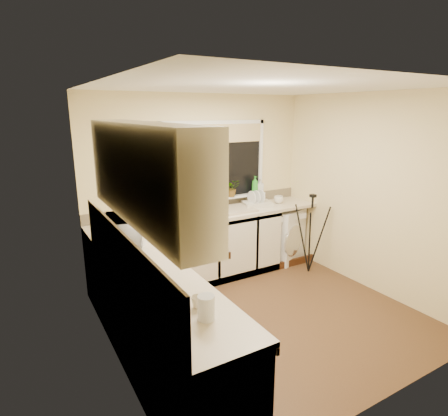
# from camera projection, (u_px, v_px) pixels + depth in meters

# --- Properties ---
(floor) EXTENTS (3.20, 3.20, 0.00)m
(floor) POSITION_uv_depth(u_px,v_px,m) (263.00, 316.00, 4.18)
(floor) COLOR #523820
(floor) RESTS_ON ground
(ceiling) EXTENTS (3.20, 3.20, 0.00)m
(ceiling) POSITION_uv_depth(u_px,v_px,m) (270.00, 86.00, 3.56)
(ceiling) COLOR white
(ceiling) RESTS_ON ground
(wall_back) EXTENTS (3.20, 0.00, 3.20)m
(wall_back) POSITION_uv_depth(u_px,v_px,m) (201.00, 186.00, 5.13)
(wall_back) COLOR beige
(wall_back) RESTS_ON ground
(wall_front) EXTENTS (3.20, 0.00, 3.20)m
(wall_front) POSITION_uv_depth(u_px,v_px,m) (394.00, 258.00, 2.62)
(wall_front) COLOR beige
(wall_front) RESTS_ON ground
(wall_left) EXTENTS (0.00, 3.00, 3.00)m
(wall_left) POSITION_uv_depth(u_px,v_px,m) (110.00, 235.00, 3.09)
(wall_left) COLOR beige
(wall_left) RESTS_ON ground
(wall_right) EXTENTS (0.00, 3.00, 3.00)m
(wall_right) POSITION_uv_depth(u_px,v_px,m) (370.00, 194.00, 4.66)
(wall_right) COLOR beige
(wall_right) RESTS_ON ground
(base_cabinet_back) EXTENTS (2.55, 0.60, 0.86)m
(base_cabinet_back) POSITION_uv_depth(u_px,v_px,m) (190.00, 251.00, 4.92)
(base_cabinet_back) COLOR silver
(base_cabinet_back) RESTS_ON floor
(base_cabinet_left) EXTENTS (0.54, 2.40, 0.86)m
(base_cabinet_left) POSITION_uv_depth(u_px,v_px,m) (162.00, 328.00, 3.19)
(base_cabinet_left) COLOR silver
(base_cabinet_left) RESTS_ON floor
(worktop_back) EXTENTS (3.20, 0.60, 0.04)m
(worktop_back) POSITION_uv_depth(u_px,v_px,m) (211.00, 215.00, 4.96)
(worktop_back) COLOR beige
(worktop_back) RESTS_ON base_cabinet_back
(worktop_left) EXTENTS (0.60, 2.40, 0.04)m
(worktop_left) POSITION_uv_depth(u_px,v_px,m) (160.00, 279.00, 3.08)
(worktop_left) COLOR beige
(worktop_left) RESTS_ON base_cabinet_left
(upper_cabinet) EXTENTS (0.28, 1.90, 0.70)m
(upper_cabinet) POSITION_uv_depth(u_px,v_px,m) (143.00, 173.00, 2.65)
(upper_cabinet) COLOR silver
(upper_cabinet) RESTS_ON wall_left
(splashback_left) EXTENTS (0.02, 2.40, 0.45)m
(splashback_left) POSITION_uv_depth(u_px,v_px,m) (123.00, 258.00, 2.87)
(splashback_left) COLOR beige
(splashback_left) RESTS_ON wall_left
(splashback_back) EXTENTS (3.20, 0.02, 0.14)m
(splashback_back) POSITION_uv_depth(u_px,v_px,m) (201.00, 204.00, 5.18)
(splashback_back) COLOR beige
(splashback_back) RESTS_ON wall_back
(window_glass) EXTENTS (1.50, 0.02, 1.00)m
(window_glass) POSITION_uv_depth(u_px,v_px,m) (214.00, 161.00, 5.13)
(window_glass) COLOR black
(window_glass) RESTS_ON wall_back
(window_blind) EXTENTS (1.50, 0.02, 0.25)m
(window_blind) POSITION_uv_depth(u_px,v_px,m) (215.00, 134.00, 5.01)
(window_blind) COLOR tan
(window_blind) RESTS_ON wall_back
(windowsill) EXTENTS (1.60, 0.14, 0.03)m
(windowsill) POSITION_uv_depth(u_px,v_px,m) (216.00, 199.00, 5.21)
(windowsill) COLOR white
(windowsill) RESTS_ON wall_back
(sink) EXTENTS (0.82, 0.46, 0.03)m
(sink) POSITION_uv_depth(u_px,v_px,m) (224.00, 211.00, 5.05)
(sink) COLOR tan
(sink) RESTS_ON worktop_back
(faucet) EXTENTS (0.03, 0.03, 0.24)m
(faucet) POSITION_uv_depth(u_px,v_px,m) (218.00, 200.00, 5.18)
(faucet) COLOR silver
(faucet) RESTS_ON worktop_back
(washing_machine) EXTENTS (0.73, 0.72, 0.80)m
(washing_machine) POSITION_uv_depth(u_px,v_px,m) (281.00, 234.00, 5.70)
(washing_machine) COLOR white
(washing_machine) RESTS_ON floor
(laptop) EXTENTS (0.36, 0.34, 0.24)m
(laptop) POSITION_uv_depth(u_px,v_px,m) (177.00, 215.00, 4.66)
(laptop) COLOR gray
(laptop) RESTS_ON worktop_back
(kettle) EXTENTS (0.16, 0.16, 0.21)m
(kettle) POSITION_uv_depth(u_px,v_px,m) (138.00, 235.00, 3.80)
(kettle) COLOR silver
(kettle) RESTS_ON worktop_left
(dish_rack) EXTENTS (0.47, 0.40, 0.06)m
(dish_rack) POSITION_uv_depth(u_px,v_px,m) (257.00, 204.00, 5.36)
(dish_rack) COLOR beige
(dish_rack) RESTS_ON worktop_back
(tripod) EXTENTS (0.69, 0.69, 1.13)m
(tripod) POSITION_uv_depth(u_px,v_px,m) (311.00, 234.00, 5.21)
(tripod) COLOR black
(tripod) RESTS_ON floor
(glass_jug) EXTENTS (0.11, 0.11, 0.17)m
(glass_jug) POSITION_uv_depth(u_px,v_px,m) (206.00, 308.00, 2.43)
(glass_jug) COLOR silver
(glass_jug) RESTS_ON worktop_left
(steel_jar) EXTENTS (0.08, 0.08, 0.11)m
(steel_jar) POSITION_uv_depth(u_px,v_px,m) (155.00, 282.00, 2.86)
(steel_jar) COLOR silver
(steel_jar) RESTS_ON worktop_left
(microwave) EXTENTS (0.49, 0.60, 0.29)m
(microwave) POSITION_uv_depth(u_px,v_px,m) (124.00, 231.00, 3.79)
(microwave) COLOR silver
(microwave) RESTS_ON worktop_left
(plant_a) EXTENTS (0.14, 0.10, 0.24)m
(plant_a) POSITION_uv_depth(u_px,v_px,m) (183.00, 194.00, 4.89)
(plant_a) COLOR #999999
(plant_a) RESTS_ON windowsill
(plant_b) EXTENTS (0.14, 0.11, 0.23)m
(plant_b) POSITION_uv_depth(u_px,v_px,m) (198.00, 192.00, 5.03)
(plant_b) COLOR #999999
(plant_b) RESTS_ON windowsill
(plant_c) EXTENTS (0.18, 0.18, 0.26)m
(plant_c) POSITION_uv_depth(u_px,v_px,m) (215.00, 189.00, 5.13)
(plant_c) COLOR #999999
(plant_c) RESTS_ON windowsill
(plant_d) EXTENTS (0.25, 0.23, 0.24)m
(plant_d) POSITION_uv_depth(u_px,v_px,m) (232.00, 188.00, 5.26)
(plant_d) COLOR #999999
(plant_d) RESTS_ON windowsill
(soap_bottle_green) EXTENTS (0.11, 0.11, 0.25)m
(soap_bottle_green) POSITION_uv_depth(u_px,v_px,m) (255.00, 185.00, 5.47)
(soap_bottle_green) COLOR green
(soap_bottle_green) RESTS_ON windowsill
(soap_bottle_clear) EXTENTS (0.12, 0.12, 0.20)m
(soap_bottle_clear) POSITION_uv_depth(u_px,v_px,m) (260.00, 186.00, 5.54)
(soap_bottle_clear) COLOR #999999
(soap_bottle_clear) RESTS_ON windowsill
(cup_back) EXTENTS (0.14, 0.14, 0.11)m
(cup_back) POSITION_uv_depth(u_px,v_px,m) (278.00, 200.00, 5.50)
(cup_back) COLOR white
(cup_back) RESTS_ON worktop_back
(cup_left) EXTENTS (0.10, 0.10, 0.08)m
(cup_left) POSITION_uv_depth(u_px,v_px,m) (197.00, 302.00, 2.59)
(cup_left) COLOR beige
(cup_left) RESTS_ON worktop_left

